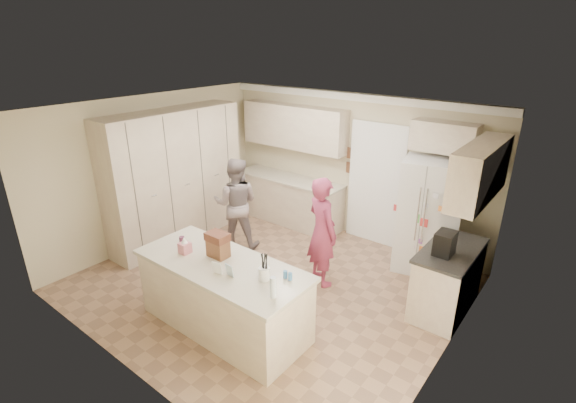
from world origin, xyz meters
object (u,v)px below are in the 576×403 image
Objects in this scene: coffee_maker at (445,243)px; island_base at (224,297)px; teen_boy at (236,203)px; refrigerator at (429,217)px; teen_girl at (322,232)px; dollhouse_body at (218,248)px; utensil_crock at (264,274)px; tissue_box at (185,248)px.

island_base is at bearing -137.17° from coffee_maker.
coffee_maker is at bearing 149.54° from teen_boy.
coffee_maker is (0.59, -1.09, 0.17)m from refrigerator.
island_base is at bearing 101.62° from teen_girl.
dollhouse_body is at bearing 94.98° from teen_boy.
teen_boy is (-1.43, 1.70, 0.36)m from island_base.
refrigerator is 3.31m from dollhouse_body.
refrigerator is 1.08× the size of teen_girl.
teen_girl reaches higher than dollhouse_body.
utensil_crock is 0.09× the size of teen_boy.
teen_girl is at bearing -171.15° from coffee_maker.
coffee_maker is at bearing -146.42° from teen_girl.
teen_boy reaches higher than coffee_maker.
teen_girl is (-1.08, -1.35, -0.07)m from refrigerator.
utensil_crock is 0.09× the size of teen_girl.
coffee_maker is 0.19× the size of teen_boy.
dollhouse_body is (0.40, 0.20, 0.04)m from tissue_box.
coffee_maker reaches higher than dollhouse_body.
teen_boy is (-2.90, -1.28, -0.10)m from refrigerator.
teen_boy is (-3.48, -0.20, -0.27)m from coffee_maker.
teen_boy reaches higher than tissue_box.
refrigerator is 0.82× the size of island_base.
teen_boy reaches higher than dollhouse_body.
teen_girl is at bearing 61.83° from tissue_box.
teen_boy is at bearing -176.77° from coffee_maker.
teen_girl reaches higher than teen_boy.
utensil_crock is at bearing 124.29° from teen_girl.
coffee_maker is at bearing 39.29° from dollhouse_body.
refrigerator is 3.05m from utensil_crock.
dollhouse_body is (-2.20, -1.80, -0.03)m from coffee_maker.
coffee_maker reaches higher than island_base.
utensil_crock is 1.07× the size of tissue_box.
utensil_crock reaches higher than tissue_box.
utensil_crock is 1.21m from tissue_box.
coffee_maker is 2.32m from utensil_crock.
teen_boy is at bearing 128.67° from dollhouse_body.
dollhouse_body is at bearing -140.71° from coffee_maker.
refrigerator reaches higher than teen_boy.
refrigerator is at bearing 60.81° from dollhouse_body.
teen_girl is (-1.67, -0.26, -0.24)m from coffee_maker.
teen_girl reaches higher than island_base.
dollhouse_body is at bearing 176.42° from utensil_crock.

